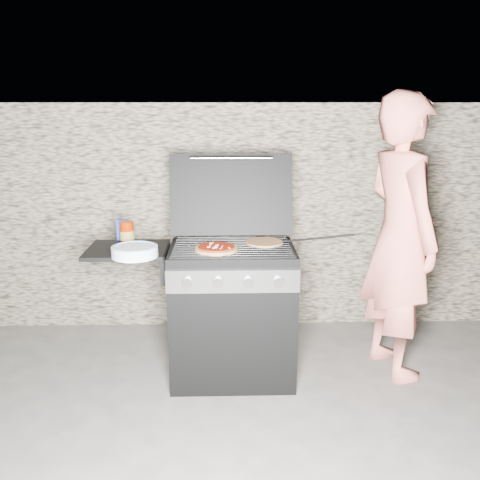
{
  "coord_description": "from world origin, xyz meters",
  "views": [
    {
      "loc": [
        -0.04,
        -3.3,
        1.8
      ],
      "look_at": [
        0.05,
        0.0,
        0.95
      ],
      "focal_mm": 40.0,
      "sensor_mm": 36.0,
      "label": 1
    }
  ],
  "objects_px": {
    "gas_grill": "(195,313)",
    "person": "(400,237)",
    "pizza_topped": "(216,248)",
    "sauce_jar": "(127,232)"
  },
  "relations": [
    {
      "from": "gas_grill",
      "to": "person",
      "type": "bearing_deg",
      "value": 3.31
    },
    {
      "from": "gas_grill",
      "to": "person",
      "type": "xyz_separation_m",
      "value": [
        1.36,
        0.08,
        0.48
      ]
    },
    {
      "from": "gas_grill",
      "to": "pizza_topped",
      "type": "xyz_separation_m",
      "value": [
        0.15,
        -0.1,
        0.47
      ]
    },
    {
      "from": "sauce_jar",
      "to": "gas_grill",
      "type": "bearing_deg",
      "value": -17.69
    },
    {
      "from": "pizza_topped",
      "to": "sauce_jar",
      "type": "xyz_separation_m",
      "value": [
        -0.59,
        0.24,
        0.05
      ]
    },
    {
      "from": "gas_grill",
      "to": "pizza_topped",
      "type": "bearing_deg",
      "value": -33.59
    },
    {
      "from": "gas_grill",
      "to": "pizza_topped",
      "type": "relative_size",
      "value": 4.98
    },
    {
      "from": "gas_grill",
      "to": "sauce_jar",
      "type": "bearing_deg",
      "value": 162.31
    },
    {
      "from": "pizza_topped",
      "to": "person",
      "type": "xyz_separation_m",
      "value": [
        1.21,
        0.18,
        0.01
      ]
    },
    {
      "from": "pizza_topped",
      "to": "person",
      "type": "bearing_deg",
      "value": 8.41
    }
  ]
}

